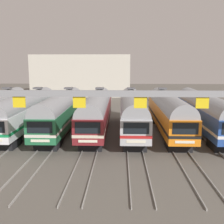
% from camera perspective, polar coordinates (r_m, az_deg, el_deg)
% --- Properties ---
extents(ground_plane, '(160.00, 160.00, 0.00)m').
position_cam_1_polar(ground_plane, '(33.78, -3.18, -4.21)').
color(ground_plane, '#5B564F').
extents(track_bed, '(27.30, 70.00, 0.15)m').
position_cam_1_polar(track_bed, '(50.37, -1.50, 0.65)').
color(track_bed, gray).
rests_on(track_bed, ground).
extents(commuter_train_white, '(2.88, 18.06, 5.05)m').
position_cam_1_polar(commuter_train_white, '(35.04, -17.37, 0.35)').
color(commuter_train_white, white).
rests_on(commuter_train_white, ground).
extents(commuter_train_green, '(2.88, 18.06, 5.05)m').
position_cam_1_polar(commuter_train_green, '(33.87, -10.49, 0.32)').
color(commuter_train_green, '#236B42').
rests_on(commuter_train_green, ground).
extents(commuter_train_maroon, '(2.88, 18.06, 5.05)m').
position_cam_1_polar(commuter_train_maroon, '(33.22, -3.22, 0.28)').
color(commuter_train_maroon, maroon).
rests_on(commuter_train_maroon, ground).
extents(commuter_train_stainless, '(2.88, 18.06, 5.05)m').
position_cam_1_polar(commuter_train_stainless, '(33.12, 4.21, 0.24)').
color(commuter_train_stainless, '#B2B5BA').
rests_on(commuter_train_stainless, ground).
extents(commuter_train_orange, '(2.88, 18.06, 5.05)m').
position_cam_1_polar(commuter_train_orange, '(33.57, 11.56, 0.20)').
color(commuter_train_orange, orange).
rests_on(commuter_train_orange, ground).
extents(commuter_train_blue, '(2.88, 18.06, 4.77)m').
position_cam_1_polar(commuter_train_blue, '(34.56, 18.60, 0.15)').
color(commuter_train_blue, '#284C9E').
rests_on(commuter_train_blue, ground).
extents(catenary_gantry, '(31.04, 0.44, 6.97)m').
position_cam_1_polar(catenary_gantry, '(19.54, -6.78, 1.53)').
color(catenary_gantry, gray).
rests_on(catenary_gantry, ground).
extents(maintenance_building, '(24.74, 10.00, 10.42)m').
position_cam_1_polar(maintenance_building, '(72.76, -6.23, 7.58)').
color(maintenance_building, beige).
rests_on(maintenance_building, ground).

